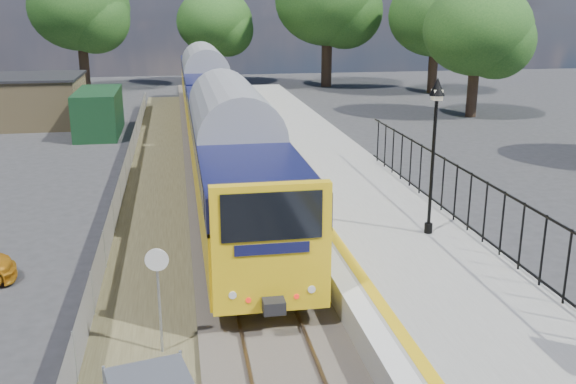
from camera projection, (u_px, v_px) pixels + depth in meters
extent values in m
cube|color=#473F38|center=(239.00, 224.00, 22.29)|extent=(3.40, 80.00, 0.20)
cube|color=#4C472D|center=(152.00, 253.00, 19.95)|extent=(2.60, 70.00, 0.06)
cube|color=brown|center=(218.00, 222.00, 22.14)|extent=(0.07, 80.00, 0.14)
cube|color=brown|center=(259.00, 220.00, 22.38)|extent=(0.07, 80.00, 0.14)
cube|color=gray|center=(372.00, 227.00, 21.00)|extent=(5.00, 70.00, 0.90)
cube|color=silver|center=(305.00, 218.00, 20.50)|extent=(0.50, 70.00, 0.01)
cube|color=yellow|center=(320.00, 217.00, 20.58)|extent=(0.30, 70.00, 0.01)
cylinder|color=black|center=(428.00, 228.00, 19.12)|extent=(0.24, 0.24, 0.30)
cylinder|color=black|center=(432.00, 168.00, 18.60)|extent=(0.10, 0.10, 3.70)
cube|color=black|center=(437.00, 101.00, 18.04)|extent=(0.08, 0.08, 0.30)
cube|color=beige|center=(437.00, 95.00, 18.00)|extent=(0.26, 0.26, 0.30)
cone|color=black|center=(438.00, 87.00, 17.93)|extent=(0.44, 0.44, 0.50)
cube|color=black|center=(536.00, 211.00, 15.56)|extent=(0.05, 26.00, 0.05)
cube|color=#957F54|center=(16.00, 102.00, 40.72)|extent=(8.00, 6.00, 3.00)
cube|color=black|center=(13.00, 77.00, 40.28)|extent=(8.20, 6.20, 0.15)
cube|color=#14391C|center=(99.00, 112.00, 37.90)|extent=(2.40, 6.00, 2.60)
cylinder|color=#332319|center=(84.00, 68.00, 57.94)|extent=(0.88, 0.88, 3.85)
ellipsoid|color=#1E4C19|center=(79.00, 8.00, 56.46)|extent=(8.80, 8.80, 7.48)
cylinder|color=#332319|center=(216.00, 67.00, 61.90)|extent=(0.72, 0.72, 3.15)
ellipsoid|color=#1E4C19|center=(215.00, 22.00, 60.69)|extent=(7.20, 7.20, 6.12)
cylinder|color=#332319|center=(327.00, 64.00, 59.62)|extent=(0.96, 0.96, 4.20)
ellipsoid|color=#1E4C19|center=(328.00, 0.00, 58.01)|extent=(9.60, 9.60, 8.16)
cylinder|color=#332319|center=(433.00, 73.00, 55.36)|extent=(0.80, 0.80, 3.50)
ellipsoid|color=#1E4C19|center=(436.00, 16.00, 54.02)|extent=(8.00, 8.00, 6.80)
cylinder|color=#332319|center=(472.00, 94.00, 43.74)|extent=(0.72, 0.72, 3.15)
ellipsoid|color=#1E4C19|center=(477.00, 29.00, 42.53)|extent=(7.20, 7.20, 6.12)
cube|color=yellow|center=(232.00, 165.00, 23.94)|extent=(2.80, 20.00, 1.90)
cube|color=#10123C|center=(231.00, 131.00, 23.57)|extent=(2.82, 20.00, 0.90)
cube|color=black|center=(231.00, 131.00, 23.57)|extent=(2.82, 18.00, 0.70)
cube|color=black|center=(233.00, 195.00, 24.27)|extent=(2.00, 18.00, 0.45)
cube|color=yellow|center=(205.00, 93.00, 43.41)|extent=(2.80, 20.00, 1.90)
cube|color=#10123C|center=(204.00, 73.00, 43.04)|extent=(2.82, 20.00, 0.90)
cube|color=black|center=(204.00, 73.00, 43.04)|extent=(2.82, 18.00, 0.70)
cube|color=black|center=(206.00, 110.00, 43.74)|extent=(2.00, 18.00, 0.45)
cube|color=black|center=(272.00, 217.00, 13.91)|extent=(2.24, 0.04, 1.10)
cylinder|color=#999EA3|center=(160.00, 307.00, 13.94)|extent=(0.06, 0.06, 2.27)
cylinder|color=silver|center=(157.00, 260.00, 13.57)|extent=(0.51, 0.08, 0.51)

